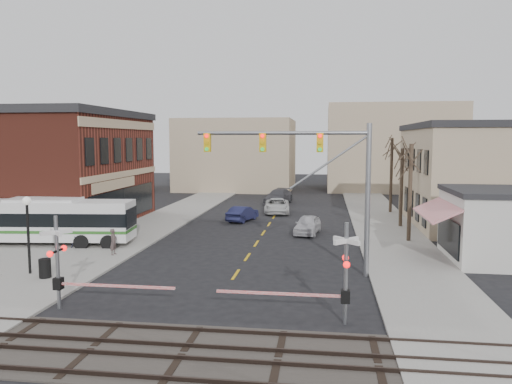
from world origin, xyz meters
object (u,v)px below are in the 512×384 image
at_px(transit_bus, 45,220).
at_px(car_c, 277,206).
at_px(pedestrian_far, 76,236).
at_px(car_a, 307,225).
at_px(rr_crossing_east, 335,274).
at_px(car_b, 243,214).
at_px(rr_crossing_west, 67,264).
at_px(trash_bin, 45,268).
at_px(car_d, 278,197).
at_px(street_lamp, 27,218).
at_px(traffic_signal_mast, 318,168).
at_px(pedestrian_near, 114,242).

height_order(transit_bus, car_c, transit_bus).
bearing_deg(pedestrian_far, car_a, -13.45).
bearing_deg(car_c, rr_crossing_east, -85.02).
bearing_deg(car_a, car_b, 146.28).
relative_size(rr_crossing_west, trash_bin, 5.74).
xyz_separation_m(rr_crossing_west, trash_bin, (-3.45, 4.01, -1.36)).
xyz_separation_m(trash_bin, pedestrian_far, (-2.00, 7.07, 0.27)).
bearing_deg(car_a, rr_crossing_east, -77.06).
bearing_deg(car_d, street_lamp, -96.10).
xyz_separation_m(car_c, car_d, (-0.53, 7.15, 0.08)).
height_order(trash_bin, car_d, car_d).
bearing_deg(car_a, trash_bin, -123.89).
bearing_deg(car_d, car_b, -87.28).
distance_m(traffic_signal_mast, car_b, 18.65).
bearing_deg(pedestrian_far, transit_bus, 124.26).
xyz_separation_m(rr_crossing_east, street_lamp, (-15.80, 4.76, 1.09)).
height_order(car_a, pedestrian_far, pedestrian_far).
xyz_separation_m(street_lamp, car_a, (14.11, 13.83, -2.35)).
bearing_deg(pedestrian_near, traffic_signal_mast, -96.07).
bearing_deg(trash_bin, pedestrian_far, 105.80).
xyz_separation_m(transit_bus, trash_bin, (4.61, -7.81, -1.12)).
height_order(car_b, pedestrian_far, pedestrian_far).
height_order(pedestrian_near, pedestrian_far, pedestrian_near).
xyz_separation_m(street_lamp, car_b, (8.23, 19.03, -2.39)).
relative_size(rr_crossing_west, pedestrian_near, 3.48).
relative_size(transit_bus, car_d, 2.20).
bearing_deg(rr_crossing_east, car_c, 99.84).
relative_size(rr_crossing_east, car_b, 1.39).
relative_size(trash_bin, car_b, 0.24).
distance_m(transit_bus, car_b, 16.62).
distance_m(transit_bus, pedestrian_far, 2.84).
height_order(car_c, pedestrian_far, pedestrian_far).
relative_size(traffic_signal_mast, car_b, 2.27).
bearing_deg(car_c, pedestrian_near, -117.60).
xyz_separation_m(rr_crossing_east, trash_bin, (-14.56, 4.12, -1.36)).
bearing_deg(rr_crossing_east, car_d, 98.75).
distance_m(rr_crossing_west, pedestrian_far, 12.39).
height_order(traffic_signal_mast, pedestrian_far, traffic_signal_mast).
bearing_deg(rr_crossing_east, transit_bus, 148.10).
distance_m(car_a, car_d, 17.97).
bearing_deg(pedestrian_far, traffic_signal_mast, -54.22).
height_order(transit_bus, pedestrian_near, transit_bus).
height_order(transit_bus, street_lamp, street_lamp).
bearing_deg(pedestrian_near, transit_bus, 71.90).
bearing_deg(trash_bin, car_d, 74.31).
bearing_deg(pedestrian_near, pedestrian_far, 67.10).
bearing_deg(transit_bus, trash_bin, -59.46).
xyz_separation_m(car_a, pedestrian_near, (-11.52, -9.13, 0.22)).
relative_size(transit_bus, street_lamp, 2.95).
xyz_separation_m(car_a, car_c, (-3.34, 10.40, 0.01)).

